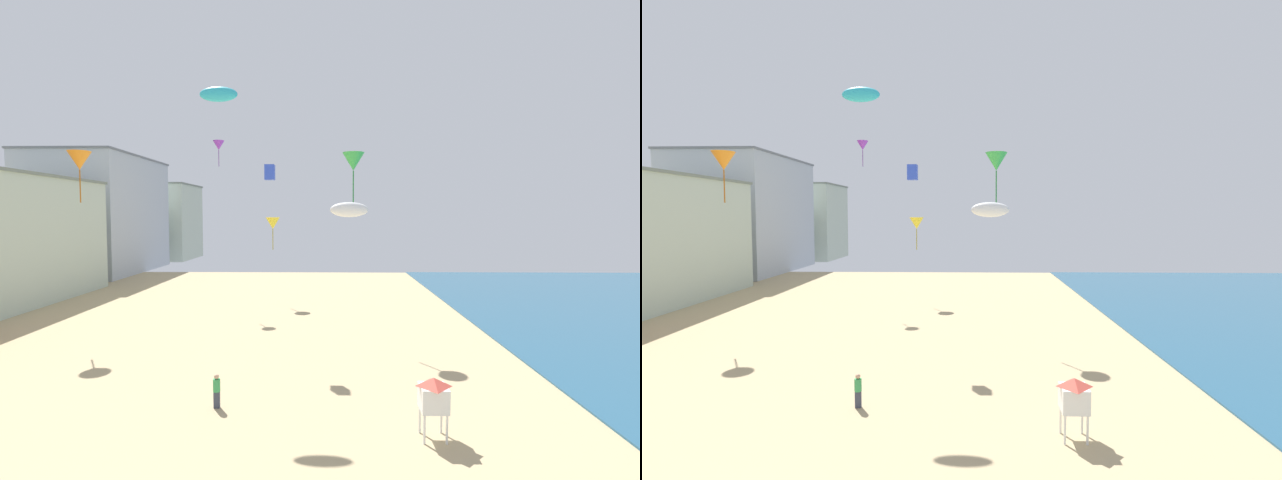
# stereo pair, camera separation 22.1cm
# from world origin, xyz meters

# --- Properties ---
(boardwalk_hotel_far) EXTENTS (14.71, 21.99, 18.55)m
(boardwalk_hotel_far) POSITION_xyz_m (-29.50, 60.26, 9.28)
(boardwalk_hotel_far) COLOR #ADB7C1
(boardwalk_hotel_far) RESTS_ON ground
(boardwalk_hotel_distant) EXTENTS (17.29, 14.16, 15.57)m
(boardwalk_hotel_distant) POSITION_xyz_m (-29.50, 81.37, 7.79)
(boardwalk_hotel_distant) COLOR #B7C6B2
(boardwalk_hotel_distant) RESTS_ON ground
(kite_flyer) EXTENTS (0.34, 0.34, 1.64)m
(kite_flyer) POSITION_xyz_m (2.29, 10.70, 0.92)
(kite_flyer) COLOR #383D4C
(kite_flyer) RESTS_ON ground
(lifeguard_stand) EXTENTS (1.10, 1.10, 2.55)m
(lifeguard_stand) POSITION_xyz_m (11.93, 8.06, 1.84)
(lifeguard_stand) COLOR white
(lifeguard_stand) RESTS_ON ground
(kite_green_delta) EXTENTS (1.64, 1.64, 3.73)m
(kite_green_delta) POSITION_xyz_m (9.42, 23.37, 13.17)
(kite_green_delta) COLOR green
(kite_blue_box) EXTENTS (0.65, 0.65, 1.03)m
(kite_blue_box) POSITION_xyz_m (3.60, 20.12, 12.08)
(kite_blue_box) COLOR blue
(kite_white_parafoil) EXTENTS (1.74, 0.48, 0.67)m
(kite_white_parafoil) POSITION_xyz_m (8.55, 10.28, 9.44)
(kite_white_parafoil) COLOR white
(kite_yellow_delta) EXTENTS (1.50, 1.50, 3.42)m
(kite_yellow_delta) POSITION_xyz_m (1.69, 36.12, 8.33)
(kite_yellow_delta) COLOR yellow
(kite_purple_delta) EXTENTS (1.15, 1.15, 2.61)m
(kite_purple_delta) POSITION_xyz_m (-3.68, 35.19, 16.29)
(kite_purple_delta) COLOR purple
(kite_orange_delta) EXTENTS (1.71, 1.71, 3.90)m
(kite_orange_delta) POSITION_xyz_m (-11.37, 23.48, 13.32)
(kite_orange_delta) COLOR orange
(kite_cyan_parafoil) EXTENTS (2.21, 0.61, 0.86)m
(kite_cyan_parafoil) POSITION_xyz_m (1.24, 15.94, 16.16)
(kite_cyan_parafoil) COLOR #2DB7CC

